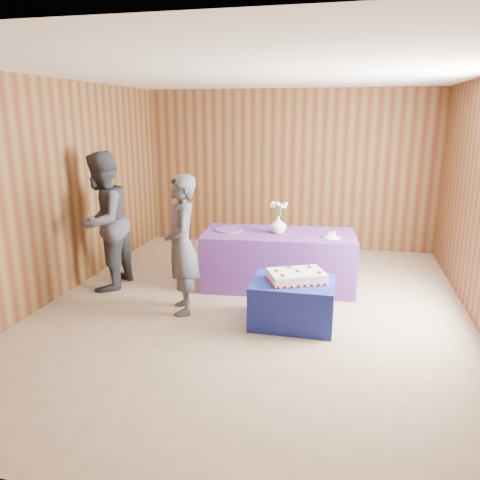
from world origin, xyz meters
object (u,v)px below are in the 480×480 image
(serving_table, at_px, (278,260))
(sheet_cake, at_px, (297,276))
(cake_table, at_px, (293,302))
(vase, at_px, (278,225))
(guest_right, at_px, (103,222))
(guest_left, at_px, (182,245))

(serving_table, relative_size, sheet_cake, 2.72)
(cake_table, xyz_separation_m, serving_table, (-0.33, 1.14, 0.12))
(vase, bearing_deg, serving_table, 23.37)
(serving_table, height_order, guest_right, guest_right)
(cake_table, xyz_separation_m, guest_left, (-1.30, 0.05, 0.56))
(cake_table, relative_size, vase, 4.00)
(guest_left, bearing_deg, vase, 114.98)
(guest_left, relative_size, guest_right, 0.89)
(serving_table, relative_size, guest_left, 1.23)
(guest_right, bearing_deg, vase, 103.31)
(vase, bearing_deg, sheet_cake, -71.38)
(serving_table, bearing_deg, guest_right, -171.19)
(cake_table, bearing_deg, sheet_cake, 26.54)
(serving_table, height_order, guest_left, guest_left)
(cake_table, relative_size, serving_table, 0.45)
(sheet_cake, xyz_separation_m, guest_left, (-1.34, 0.03, 0.26))
(sheet_cake, bearing_deg, guest_left, 154.10)
(serving_table, xyz_separation_m, guest_right, (-2.25, -0.56, 0.54))
(serving_table, bearing_deg, cake_table, -78.92)
(cake_table, bearing_deg, guest_left, 177.23)
(vase, bearing_deg, guest_left, -131.48)
(vase, bearing_deg, guest_right, -166.13)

